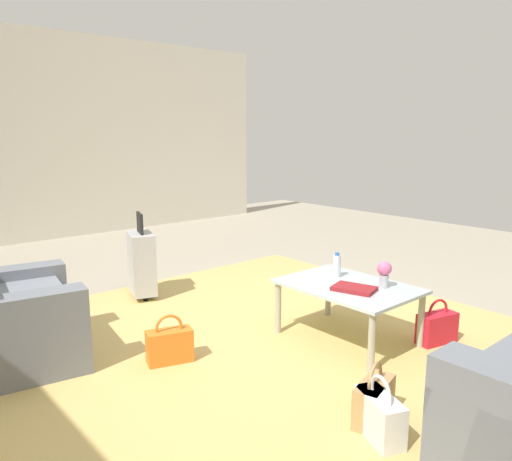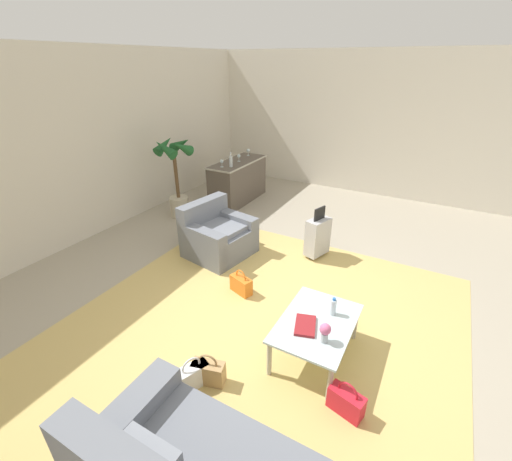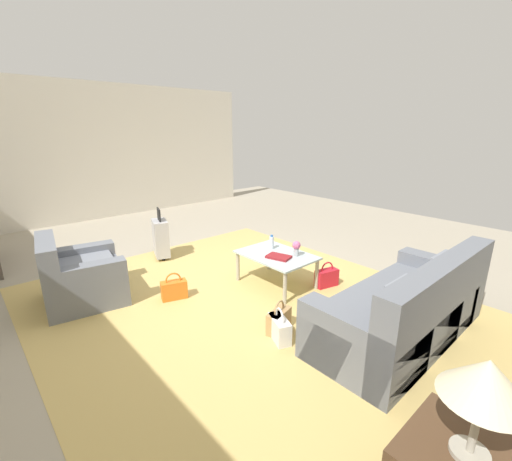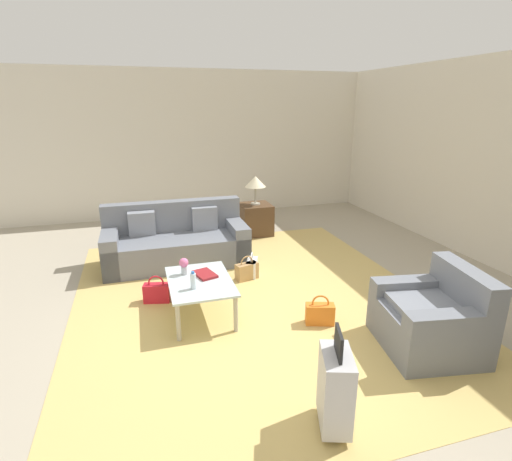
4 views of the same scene
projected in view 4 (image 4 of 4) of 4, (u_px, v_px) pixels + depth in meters
ground_plane at (251, 326)px, 4.50m from camera, size 12.00×12.00×0.00m
wall_left at (187, 145)px, 8.65m from camera, size 0.12×8.00×3.10m
area_rug at (253, 299)px, 5.10m from camera, size 5.20×4.40×0.01m
couch at (176, 243)px, 6.25m from camera, size 0.93×2.15×0.93m
armchair at (434, 321)px, 4.03m from camera, size 1.08×1.03×0.86m
coffee_table at (200, 285)px, 4.61m from camera, size 1.02×0.72×0.45m
water_bottle at (193, 281)px, 4.35m from camera, size 0.06×0.06×0.20m
coffee_table_book at (205, 274)px, 4.72m from camera, size 0.35×0.28×0.03m
flower_vase at (184, 265)px, 4.72m from camera, size 0.11×0.11×0.21m
side_table at (255, 219)px, 7.61m from camera, size 0.58×0.58×0.58m
table_lamp at (255, 182)px, 7.39m from camera, size 0.39×0.39×0.54m
suitcase_silver at (335, 388)px, 2.99m from camera, size 0.45×0.34×0.85m
handbag_tan at (247, 271)px, 5.66m from camera, size 0.22×0.35×0.36m
handbag_red at (157, 292)px, 5.02m from camera, size 0.21×0.34×0.36m
handbag_white at (252, 267)px, 5.79m from camera, size 0.35×0.26×0.36m
handbag_orange at (320, 313)px, 4.51m from camera, size 0.23×0.35×0.36m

